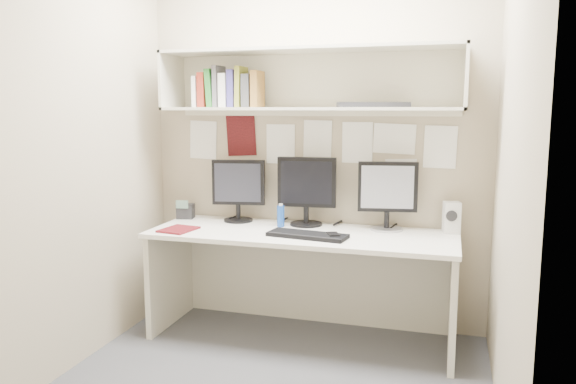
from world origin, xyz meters
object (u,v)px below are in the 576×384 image
(monitor_left, at_px, (238,188))
(maroon_notebook, at_px, (178,229))
(desk_phone, at_px, (185,211))
(monitor_center, at_px, (307,188))
(desk, at_px, (302,285))
(keyboard, at_px, (307,235))
(monitor_right, at_px, (388,193))
(speaker, at_px, (451,217))

(monitor_left, xyz_separation_m, maroon_notebook, (-0.27, -0.41, -0.24))
(maroon_notebook, relative_size, desk_phone, 1.68)
(monitor_left, relative_size, desk_phone, 3.10)
(monitor_left, relative_size, monitor_center, 0.93)
(desk, height_order, keyboard, keyboard)
(desk, bearing_deg, monitor_center, 96.67)
(monitor_center, height_order, keyboard, monitor_center)
(desk, relative_size, monitor_right, 4.40)
(speaker, bearing_deg, desk, -176.98)
(monitor_center, xyz_separation_m, maroon_notebook, (-0.77, -0.41, -0.25))
(desk, relative_size, maroon_notebook, 8.42)
(speaker, bearing_deg, monitor_right, 171.51)
(desk, bearing_deg, monitor_left, 157.44)
(speaker, bearing_deg, keyboard, -167.75)
(keyboard, height_order, maroon_notebook, keyboard)
(keyboard, height_order, speaker, speaker)
(maroon_notebook, bearing_deg, speaker, 22.57)
(desk_phone, bearing_deg, maroon_notebook, -81.02)
(monitor_left, distance_m, maroon_notebook, 0.54)
(monitor_left, xyz_separation_m, speaker, (1.47, 0.02, -0.14))
(desk, bearing_deg, speaker, 14.29)
(maroon_notebook, bearing_deg, desk, 22.08)
(speaker, height_order, desk_phone, speaker)
(desk, xyz_separation_m, speaker, (0.94, 0.24, 0.47))
(monitor_center, bearing_deg, monitor_right, -5.05)
(monitor_left, bearing_deg, desk, -33.09)
(monitor_center, xyz_separation_m, monitor_right, (0.55, 0.00, -0.01))
(desk, distance_m, monitor_center, 0.66)
(maroon_notebook, bearing_deg, monitor_center, 36.61)
(speaker, distance_m, desk_phone, 1.88)
(maroon_notebook, xyz_separation_m, desk_phone, (-0.14, 0.39, 0.05))
(desk_phone, bearing_deg, speaker, -9.86)
(monitor_center, relative_size, monitor_right, 1.04)
(monitor_left, bearing_deg, maroon_notebook, -133.93)
(keyboard, xyz_separation_m, speaker, (0.87, 0.38, 0.09))
(monitor_right, distance_m, keyboard, 0.62)
(monitor_right, xyz_separation_m, maroon_notebook, (-1.32, -0.41, -0.24))
(speaker, xyz_separation_m, maroon_notebook, (-1.74, -0.43, -0.10))
(desk, distance_m, speaker, 1.08)
(keyboard, relative_size, speaker, 2.47)
(speaker, bearing_deg, monitor_left, 169.51)
(desk_phone, bearing_deg, desk, -23.11)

